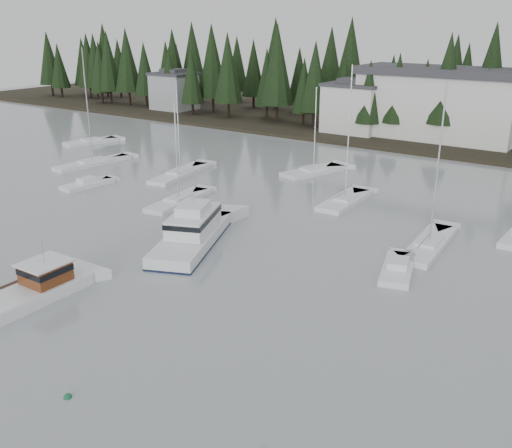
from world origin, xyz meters
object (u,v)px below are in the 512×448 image
at_px(house_far_west, 174,90).
at_px(harbor_inn, 452,105).
at_px(house_west, 354,107).
at_px(cabin_cruiser_center, 193,235).
at_px(sailboat_5, 91,143).
at_px(lobster_boat_brown, 29,293).
at_px(sailboat_0, 180,175).
at_px(sailboat_3, 429,246).
at_px(sailboat_4, 314,173).
at_px(sailboat_10, 179,202).
at_px(runabout_1, 397,270).
at_px(sailboat_8, 93,164).
at_px(runabout_0, 88,185).
at_px(sailboat_2, 345,202).

distance_m(house_far_west, harbor_inn, 57.07).
height_order(house_west, cabin_cruiser_center, house_west).
distance_m(house_far_west, cabin_cruiser_center, 76.05).
height_order(house_west, sailboat_5, sailboat_5).
distance_m(harbor_inn, lobster_boat_brown, 71.25).
bearing_deg(sailboat_0, house_far_west, 33.02).
bearing_deg(house_west, sailboat_0, -99.05).
bearing_deg(sailboat_3, sailboat_4, 47.90).
xyz_separation_m(cabin_cruiser_center, sailboat_3, (17.08, 10.85, -0.72)).
bearing_deg(lobster_boat_brown, sailboat_5, 44.38).
height_order(house_far_west, sailboat_10, sailboat_10).
relative_size(harbor_inn, sailboat_10, 2.64).
bearing_deg(runabout_1, sailboat_5, 56.20).
distance_m(sailboat_0, sailboat_5, 25.55).
relative_size(sailboat_8, runabout_0, 1.99).
xyz_separation_m(sailboat_8, sailboat_10, (20.83, -5.98, -0.00)).
xyz_separation_m(runabout_0, runabout_1, (38.62, -2.13, 0.00)).
bearing_deg(sailboat_3, sailboat_8, 82.47).
relative_size(house_far_west, sailboat_3, 0.59).
distance_m(house_west, cabin_cruiser_center, 54.05).
xyz_separation_m(sailboat_5, sailboat_10, (32.17, -15.11, -0.04)).
relative_size(house_west, sailboat_5, 0.64).
distance_m(sailboat_3, runabout_0, 39.12).
relative_size(sailboat_8, sailboat_10, 1.14).
relative_size(harbor_inn, sailboat_8, 2.31).
xyz_separation_m(cabin_cruiser_center, sailboat_0, (-16.33, 16.48, -0.74)).
height_order(sailboat_3, runabout_1, sailboat_3).
distance_m(sailboat_0, runabout_1, 35.26).
bearing_deg(sailboat_2, sailboat_8, 94.71).
distance_m(lobster_boat_brown, runabout_1, 26.88).
bearing_deg(runabout_0, sailboat_4, -36.64).
height_order(house_west, sailboat_10, sailboat_10).
height_order(sailboat_4, sailboat_5, sailboat_5).
height_order(cabin_cruiser_center, runabout_1, cabin_cruiser_center).
xyz_separation_m(house_west, sailboat_10, (1.69, -44.92, -4.59)).
relative_size(house_west, harbor_inn, 0.32).
bearing_deg(sailboat_10, sailboat_3, -90.74).
xyz_separation_m(house_west, runabout_1, (27.35, -48.42, -4.52)).
xyz_separation_m(harbor_inn, runabout_0, (-26.31, -49.63, -5.64)).
distance_m(house_far_west, sailboat_2, 68.93).
bearing_deg(house_west, runabout_0, -103.69).
bearing_deg(sailboat_0, sailboat_4, -61.43).
height_order(sailboat_3, sailboat_8, sailboat_3).
relative_size(harbor_inn, sailboat_5, 1.97).
relative_size(house_west, cabin_cruiser_center, 0.74).
xyz_separation_m(house_far_west, sailboat_4, (49.23, -27.90, -4.35)).
distance_m(sailboat_5, sailboat_8, 14.56).
bearing_deg(cabin_cruiser_center, sailboat_3, -80.28).
distance_m(sailboat_8, sailboat_10, 21.67).
bearing_deg(sailboat_8, lobster_boat_brown, -129.81).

